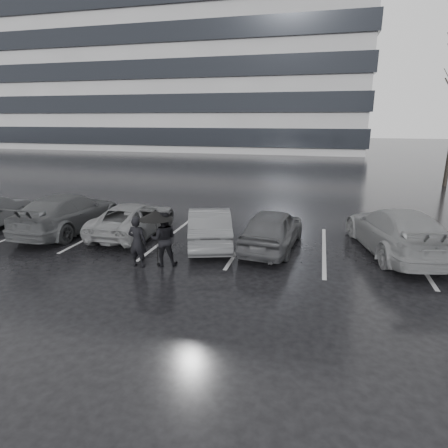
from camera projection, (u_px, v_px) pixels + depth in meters
ground at (205, 268)px, 10.98m from camera, size 160.00×160.00×0.00m
office_building at (158, 49)px, 57.03m from camera, size 61.00×26.00×29.00m
car_main at (272, 229)px, 12.52m from camera, size 1.98×4.12×1.36m
car_west_a at (209, 226)px, 12.93m from camera, size 2.52×4.19×1.30m
car_west_b at (134, 219)px, 14.06m from camera, size 2.07×4.37×1.20m
car_west_c at (69, 213)px, 14.44m from camera, size 2.11×5.04×1.46m
car_east at (396, 231)px, 12.08m from camera, size 3.14×5.40×1.47m
pedestrian_left at (137, 242)px, 10.92m from camera, size 0.57×0.38×1.53m
pedestrian_right at (163, 239)px, 11.02m from camera, size 0.95×0.84×1.63m
umbrella at (156, 215)px, 10.79m from camera, size 1.01×1.01×1.71m
stall_stripes at (204, 240)px, 13.50m from camera, size 19.72×5.00×0.00m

